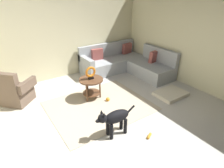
{
  "coord_description": "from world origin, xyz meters",
  "views": [
    {
      "loc": [
        -1.74,
        -2.62,
        2.5
      ],
      "look_at": [
        0.45,
        0.6,
        0.55
      ],
      "focal_mm": 30.12,
      "sensor_mm": 36.0,
      "label": 1
    }
  ],
  "objects_px": {
    "side_table": "(91,83)",
    "armchair": "(15,91)",
    "dog_toy_ball": "(108,99)",
    "sectional_couch": "(126,64)",
    "torus_sculpture": "(91,73)",
    "dog_bed_mat": "(171,94)",
    "dog": "(115,118)",
    "dog_toy_rope": "(149,136)"
  },
  "relations": [
    {
      "from": "sectional_couch",
      "to": "side_table",
      "type": "height_order",
      "value": "sectional_couch"
    },
    {
      "from": "dog_toy_rope",
      "to": "side_table",
      "type": "bearing_deg",
      "value": 95.94
    },
    {
      "from": "sectional_couch",
      "to": "torus_sculpture",
      "type": "height_order",
      "value": "sectional_couch"
    },
    {
      "from": "dog_toy_ball",
      "to": "armchair",
      "type": "bearing_deg",
      "value": 147.84
    },
    {
      "from": "side_table",
      "to": "armchair",
      "type": "bearing_deg",
      "value": 153.26
    },
    {
      "from": "armchair",
      "to": "dog_toy_rope",
      "type": "height_order",
      "value": "armchair"
    },
    {
      "from": "sectional_couch",
      "to": "side_table",
      "type": "distance_m",
      "value": 2.01
    },
    {
      "from": "armchair",
      "to": "dog_toy_ball",
      "type": "distance_m",
      "value": 2.26
    },
    {
      "from": "dog_toy_ball",
      "to": "dog_toy_rope",
      "type": "bearing_deg",
      "value": -92.17
    },
    {
      "from": "torus_sculpture",
      "to": "dog",
      "type": "bearing_deg",
      "value": -101.77
    },
    {
      "from": "dog_bed_mat",
      "to": "dog_toy_ball",
      "type": "xyz_separation_m",
      "value": [
        -1.54,
        0.7,
        0.0
      ]
    },
    {
      "from": "dog",
      "to": "dog_toy_ball",
      "type": "distance_m",
      "value": 1.27
    },
    {
      "from": "dog",
      "to": "dog_toy_ball",
      "type": "bearing_deg",
      "value": -24.0
    },
    {
      "from": "armchair",
      "to": "dog_bed_mat",
      "type": "height_order",
      "value": "armchair"
    },
    {
      "from": "sectional_couch",
      "to": "dog_toy_rope",
      "type": "bearing_deg",
      "value": -120.15
    },
    {
      "from": "armchair",
      "to": "dog",
      "type": "bearing_deg",
      "value": -13.5
    },
    {
      "from": "dog_toy_rope",
      "to": "dog_toy_ball",
      "type": "bearing_deg",
      "value": 87.83
    },
    {
      "from": "dog_bed_mat",
      "to": "dog",
      "type": "bearing_deg",
      "value": -169.24
    },
    {
      "from": "side_table",
      "to": "dog_bed_mat",
      "type": "bearing_deg",
      "value": -30.63
    },
    {
      "from": "dog",
      "to": "dog_toy_rope",
      "type": "height_order",
      "value": "dog"
    },
    {
      "from": "armchair",
      "to": "dog_toy_ball",
      "type": "relative_size",
      "value": 9.95
    },
    {
      "from": "dog",
      "to": "dog_toy_ball",
      "type": "relative_size",
      "value": 8.5
    },
    {
      "from": "side_table",
      "to": "dog_bed_mat",
      "type": "relative_size",
      "value": 0.75
    },
    {
      "from": "dog_toy_ball",
      "to": "dog_toy_rope",
      "type": "distance_m",
      "value": 1.53
    },
    {
      "from": "sectional_couch",
      "to": "dog",
      "type": "height_order",
      "value": "sectional_couch"
    },
    {
      "from": "sectional_couch",
      "to": "dog_toy_rope",
      "type": "xyz_separation_m",
      "value": [
        -1.61,
        -2.77,
        -0.27
      ]
    },
    {
      "from": "sectional_couch",
      "to": "armchair",
      "type": "relative_size",
      "value": 2.27
    },
    {
      "from": "side_table",
      "to": "dog",
      "type": "height_order",
      "value": "dog"
    },
    {
      "from": "torus_sculpture",
      "to": "dog",
      "type": "relative_size",
      "value": 0.38
    },
    {
      "from": "armchair",
      "to": "dog_toy_rope",
      "type": "relative_size",
      "value": 6.92
    },
    {
      "from": "dog",
      "to": "dog_toy_rope",
      "type": "distance_m",
      "value": 0.75
    },
    {
      "from": "side_table",
      "to": "dog_bed_mat",
      "type": "distance_m",
      "value": 2.12
    },
    {
      "from": "dog_bed_mat",
      "to": "dog_toy_ball",
      "type": "height_order",
      "value": "dog_toy_ball"
    },
    {
      "from": "torus_sculpture",
      "to": "dog_toy_rope",
      "type": "distance_m",
      "value": 2.02
    },
    {
      "from": "sectional_couch",
      "to": "dog",
      "type": "bearing_deg",
      "value": -132.1
    },
    {
      "from": "side_table",
      "to": "dog_toy_rope",
      "type": "xyz_separation_m",
      "value": [
        0.2,
        -1.89,
        -0.39
      ]
    },
    {
      "from": "sectional_couch",
      "to": "side_table",
      "type": "bearing_deg",
      "value": -154.16
    },
    {
      "from": "sectional_couch",
      "to": "dog",
      "type": "xyz_separation_m",
      "value": [
        -2.11,
        -2.33,
        0.09
      ]
    },
    {
      "from": "dog_bed_mat",
      "to": "dog_toy_ball",
      "type": "bearing_deg",
      "value": 155.65
    },
    {
      "from": "sectional_couch",
      "to": "armchair",
      "type": "xyz_separation_m",
      "value": [
        -3.45,
        -0.05,
        0.03
      ]
    },
    {
      "from": "dog_bed_mat",
      "to": "side_table",
      "type": "bearing_deg",
      "value": 149.37
    },
    {
      "from": "dog_bed_mat",
      "to": "sectional_couch",
      "type": "bearing_deg",
      "value": 89.64
    }
  ]
}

